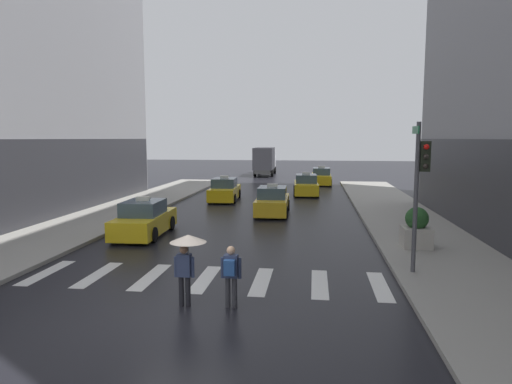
% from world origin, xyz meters
% --- Properties ---
extents(ground_plane, '(160.00, 160.00, 0.00)m').
position_xyz_m(ground_plane, '(0.00, 0.00, 0.00)').
color(ground_plane, black).
extents(crosswalk_markings, '(11.30, 2.80, 0.01)m').
position_xyz_m(crosswalk_markings, '(-0.00, 3.00, 0.00)').
color(crosswalk_markings, silver).
rests_on(crosswalk_markings, ground).
extents(traffic_light_pole, '(0.44, 0.84, 4.80)m').
position_xyz_m(traffic_light_pole, '(6.69, 4.15, 3.26)').
color(traffic_light_pole, '#47474C').
rests_on(traffic_light_pole, curb_right).
extents(taxi_lead, '(2.05, 4.60, 1.80)m').
position_xyz_m(taxi_lead, '(-4.31, 8.93, 0.72)').
color(taxi_lead, yellow).
rests_on(taxi_lead, ground).
extents(taxi_second, '(2.01, 4.58, 1.80)m').
position_xyz_m(taxi_second, '(0.98, 15.49, 0.72)').
color(taxi_second, gold).
rests_on(taxi_second, ground).
extents(taxi_third, '(2.09, 4.61, 1.80)m').
position_xyz_m(taxi_third, '(-2.94, 20.77, 0.72)').
color(taxi_third, yellow).
rests_on(taxi_third, ground).
extents(taxi_fourth, '(2.10, 4.62, 1.80)m').
position_xyz_m(taxi_fourth, '(2.76, 24.85, 0.72)').
color(taxi_fourth, yellow).
rests_on(taxi_fourth, ground).
extents(taxi_fifth, '(1.94, 4.55, 1.80)m').
position_xyz_m(taxi_fifth, '(4.08, 32.86, 0.72)').
color(taxi_fifth, yellow).
rests_on(taxi_fifth, ground).
extents(box_truck, '(2.38, 7.58, 3.35)m').
position_xyz_m(box_truck, '(-2.46, 42.63, 1.85)').
color(box_truck, '#2D2D2D').
rests_on(box_truck, ground).
extents(pedestrian_with_umbrella, '(0.96, 0.96, 1.94)m').
position_xyz_m(pedestrian_with_umbrella, '(0.10, 0.69, 1.52)').
color(pedestrian_with_umbrella, black).
rests_on(pedestrian_with_umbrella, ground).
extents(pedestrian_with_backpack, '(0.55, 0.43, 1.65)m').
position_xyz_m(pedestrian_with_backpack, '(1.26, 0.72, 0.97)').
color(pedestrian_with_backpack, '#333338').
rests_on(pedestrian_with_backpack, ground).
extents(planter_near_corner, '(1.10, 1.10, 1.60)m').
position_xyz_m(planter_near_corner, '(7.43, 7.60, 0.87)').
color(planter_near_corner, '#A8A399').
rests_on(planter_near_corner, curb_right).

